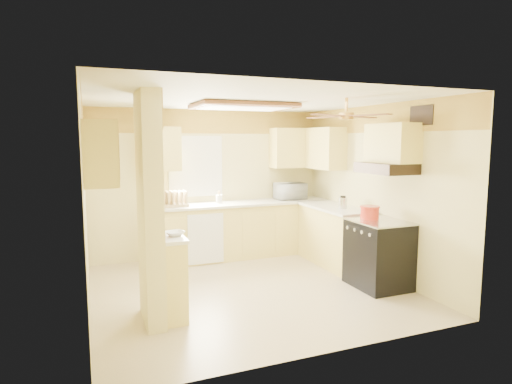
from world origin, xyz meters
name	(u,v)px	position (x,y,z in m)	size (l,w,h in m)	color
floor	(249,289)	(0.00, 0.00, 0.00)	(4.00, 4.00, 0.00)	tan
ceiling	(249,100)	(0.00, 0.00, 2.50)	(4.00, 4.00, 0.00)	white
wall_back	(210,183)	(0.00, 1.90, 1.25)	(4.00, 4.00, 0.00)	#DBCE86
wall_front	(324,223)	(0.00, -1.90, 1.25)	(4.00, 4.00, 0.00)	#DBCE86
wall_left	(85,206)	(-2.00, 0.00, 1.25)	(3.80, 3.80, 0.00)	#DBCE86
wall_right	(375,190)	(2.00, 0.00, 1.25)	(3.80, 3.80, 0.00)	#DBCE86
wallpaper_border	(210,122)	(0.00, 1.88, 2.30)	(4.00, 0.02, 0.40)	#FACF49
partition_column	(150,210)	(-1.35, -0.55, 1.25)	(0.20, 0.70, 2.50)	#DBCE86
partition_ledge	(172,279)	(-1.13, -0.55, 0.45)	(0.25, 0.55, 0.90)	#F1D976
ledge_top	(171,238)	(-1.13, -0.55, 0.92)	(0.28, 0.58, 0.04)	silver
lower_cabinets_back	(243,230)	(0.50, 1.60, 0.45)	(3.00, 0.60, 0.90)	#F1D976
lower_cabinets_right	(335,236)	(1.70, 0.60, 0.45)	(0.60, 1.40, 0.90)	#F1D976
countertop_back	(244,203)	(0.50, 1.59, 0.92)	(3.04, 0.64, 0.04)	silver
countertop_right	(335,208)	(1.69, 0.60, 0.92)	(0.64, 1.44, 0.04)	silver
dishwasher_panel	(206,239)	(-0.25, 1.29, 0.43)	(0.58, 0.02, 0.80)	white
window	(196,166)	(-0.25, 1.89, 1.55)	(0.92, 0.02, 1.02)	white
upper_cab_back_left	(161,149)	(-0.85, 1.72, 1.85)	(0.60, 0.35, 0.70)	#F1D976
upper_cab_back_right	(296,148)	(1.55, 1.72, 1.85)	(0.90, 0.35, 0.70)	#F1D976
upper_cab_right	(322,148)	(1.82, 1.25, 1.85)	(0.35, 1.00, 0.70)	#F1D976
upper_cab_left_wall	(100,153)	(-1.82, -0.25, 1.85)	(0.35, 0.75, 0.70)	#F1D976
upper_cab_over_stove	(392,143)	(1.82, -0.55, 1.95)	(0.35, 0.76, 0.52)	#F1D976
stove	(379,254)	(1.67, -0.55, 0.46)	(0.68, 0.77, 0.92)	black
range_hood	(386,168)	(1.74, -0.55, 1.62)	(0.50, 0.76, 0.14)	black
poster_menu	(159,153)	(-1.24, -0.55, 1.85)	(0.02, 0.42, 0.57)	black
poster_nashville	(161,213)	(-1.24, -0.55, 1.20)	(0.02, 0.42, 0.57)	black
ceiling_light_panel	(243,107)	(0.10, 0.50, 2.46)	(1.35, 0.95, 0.06)	brown
ceiling_fan	(346,116)	(1.00, -0.70, 2.29)	(1.15, 1.15, 0.26)	gold
vent_grate	(422,115)	(1.98, -0.90, 2.30)	(0.02, 0.40, 0.25)	black
microwave	(290,191)	(1.40, 1.63, 1.09)	(0.53, 0.36, 0.29)	white
bowl	(175,234)	(-1.09, -0.55, 0.97)	(0.21, 0.21, 0.05)	white
dutch_oven	(370,212)	(1.63, -0.39, 1.01)	(0.27, 0.27, 0.18)	red
kettle	(343,203)	(1.69, 0.37, 1.03)	(0.13, 0.13, 0.20)	silver
dish_rack	(174,201)	(-0.69, 1.58, 1.03)	(0.44, 0.33, 0.24)	#D9BB7D
utensil_crock	(219,199)	(0.09, 1.67, 1.01)	(0.10, 0.10, 0.21)	white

